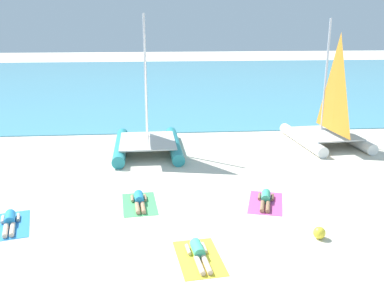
{
  "coord_description": "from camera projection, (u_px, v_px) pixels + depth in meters",
  "views": [
    {
      "loc": [
        -1.38,
        -11.1,
        5.96
      ],
      "look_at": [
        0.0,
        5.09,
        1.2
      ],
      "focal_mm": 40.2,
      "sensor_mm": 36.0,
      "label": 1
    }
  ],
  "objects": [
    {
      "name": "sunbather_leftmost",
      "position": [
        10.0,
        221.0,
        12.89
      ],
      "size": [
        0.77,
        1.55,
        0.3
      ],
      "rotation": [
        0.0,
        0.0,
        0.25
      ],
      "color": "#268CCC",
      "rests_on": "towel_leftmost"
    },
    {
      "name": "sunbather_rightmost",
      "position": [
        266.0,
        199.0,
        14.46
      ],
      "size": [
        0.81,
        1.55,
        0.3
      ],
      "rotation": [
        0.0,
        0.0,
        -0.28
      ],
      "color": "#3FB28C",
      "rests_on": "towel_rightmost"
    },
    {
      "name": "ocean_water",
      "position": [
        169.0,
        81.0,
        42.34
      ],
      "size": [
        120.0,
        40.0,
        0.05
      ],
      "primitive_type": "cube",
      "color": "#4C9EB7",
      "rests_on": "ground"
    },
    {
      "name": "sunbather_center_left",
      "position": [
        139.0,
        200.0,
        14.36
      ],
      "size": [
        0.58,
        1.57,
        0.3
      ],
      "rotation": [
        0.0,
        0.0,
        0.09
      ],
      "color": "#268CCC",
      "rests_on": "towel_center_left"
    },
    {
      "name": "towel_center_left",
      "position": [
        140.0,
        204.0,
        14.33
      ],
      "size": [
        1.27,
        1.99,
        0.01
      ],
      "primitive_type": "cube",
      "rotation": [
        0.0,
        0.0,
        0.09
      ],
      "color": "#4CB266",
      "rests_on": "ground"
    },
    {
      "name": "towel_rightmost",
      "position": [
        266.0,
        203.0,
        14.43
      ],
      "size": [
        1.58,
        2.13,
        0.01
      ],
      "primitive_type": "cube",
      "rotation": [
        0.0,
        0.0,
        -0.28
      ],
      "color": "#D84C99",
      "rests_on": "ground"
    },
    {
      "name": "sailboat_teal",
      "position": [
        147.0,
        133.0,
        19.62
      ],
      "size": [
        3.18,
        4.84,
        6.2
      ],
      "rotation": [
        0.0,
        0.0,
        0.03
      ],
      "color": "teal",
      "rests_on": "ground"
    },
    {
      "name": "towel_center_right",
      "position": [
        199.0,
        258.0,
        11.12
      ],
      "size": [
        1.31,
        2.01,
        0.01
      ],
      "primitive_type": "cube",
      "rotation": [
        0.0,
        0.0,
        0.12
      ],
      "color": "yellow",
      "rests_on": "ground"
    },
    {
      "name": "towel_leftmost",
      "position": [
        10.0,
        225.0,
        12.86
      ],
      "size": [
        1.53,
        2.11,
        0.01
      ],
      "primitive_type": "cube",
      "rotation": [
        0.0,
        0.0,
        0.25
      ],
      "color": "#338CD8",
      "rests_on": "ground"
    },
    {
      "name": "ground_plane",
      "position": [
        184.0,
        140.0,
        21.96
      ],
      "size": [
        120.0,
        120.0,
        0.0
      ],
      "primitive_type": "plane",
      "color": "beige"
    },
    {
      "name": "sunbather_center_right",
      "position": [
        199.0,
        252.0,
        11.14
      ],
      "size": [
        0.59,
        1.57,
        0.3
      ],
      "rotation": [
        0.0,
        0.0,
        0.12
      ],
      "color": "#3FB28C",
      "rests_on": "towel_center_right"
    },
    {
      "name": "sailboat_white",
      "position": [
        327.0,
        126.0,
        20.97
      ],
      "size": [
        3.32,
        4.82,
        5.98
      ],
      "rotation": [
        0.0,
        0.0,
        0.09
      ],
      "color": "white",
      "rests_on": "ground"
    },
    {
      "name": "beach_ball",
      "position": [
        319.0,
        233.0,
        12.06
      ],
      "size": [
        0.35,
        0.35,
        0.35
      ],
      "primitive_type": "sphere",
      "color": "yellow",
      "rests_on": "ground"
    }
  ]
}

